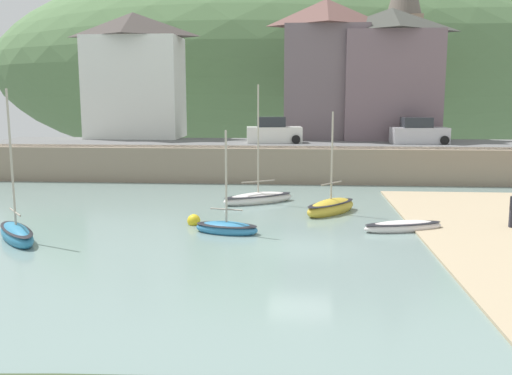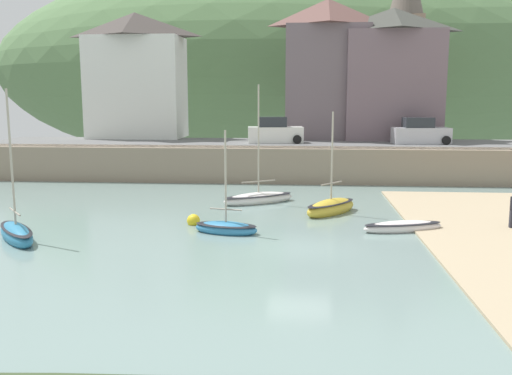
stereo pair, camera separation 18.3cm
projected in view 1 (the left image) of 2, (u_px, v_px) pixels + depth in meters
The scene contains 15 objects.
ground at pixel (365, 355), 12.66m from camera, with size 48.00×41.00×0.61m.
quay_seawall at pixel (300, 162), 39.19m from camera, with size 48.00×9.40×2.40m.
hillside_backdrop at pixel (291, 69), 75.05m from camera, with size 80.00×44.00×27.01m.
waterfront_building_left at pixel (135, 75), 46.74m from camera, with size 8.00×5.03×10.27m.
waterfront_building_centre at pixel (326, 69), 45.53m from camera, with size 6.93×4.81×11.15m.
waterfront_building_right at pixel (390, 74), 45.22m from camera, with size 7.78×5.76×10.39m.
church_with_spire at pixel (403, 39), 48.54m from camera, with size 3.00×3.00×16.17m.
sailboat_far_left at pixel (403, 227), 24.84m from camera, with size 3.79×1.89×0.62m.
rowboat_small_beached at pixel (227, 228), 24.50m from camera, with size 3.04×1.81×4.63m.
sailboat_tall_mast at pixel (331, 207), 28.49m from camera, with size 3.18×3.54×5.37m.
sailboat_white_hull at pixel (258, 198), 31.26m from camera, with size 4.22×3.20×6.71m.
dinghy_open_wooden at pixel (17, 233), 23.14m from camera, with size 3.19×3.57×6.42m.
parked_car_near_slipway at pixel (273, 132), 42.18m from camera, with size 4.26×2.14×1.95m.
parked_car_by_wall at pixel (419, 133), 41.41m from camera, with size 4.21×1.98×1.95m.
mooring_buoy at pixel (194, 221), 26.06m from camera, with size 0.61×0.61×0.61m.
Camera 1 is at (-0.21, -21.58, 5.96)m, focal length 39.33 mm.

